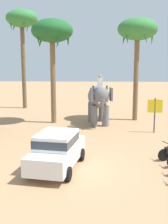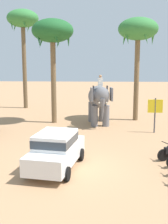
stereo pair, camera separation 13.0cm
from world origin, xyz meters
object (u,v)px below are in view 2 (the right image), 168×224
object	(u,v)px
car_sedan_foreground	(56,149)
signboard_yellow	(155,108)
palm_tree_behind_elephant	(23,22)
elephant_with_mahout	(99,99)
palm_tree_near_hut	(53,34)
palm_tree_left_of_road	(138,32)

from	to	relation	value
car_sedan_foreground	signboard_yellow	size ratio (longest dim) A/B	1.80
palm_tree_behind_elephant	elephant_with_mahout	bearing A→B (deg)	-45.09
palm_tree_near_hut	palm_tree_behind_elephant	bearing A→B (deg)	119.91
car_sedan_foreground	signboard_yellow	world-z (taller)	signboard_yellow
signboard_yellow	palm_tree_left_of_road	bearing A→B (deg)	99.89
car_sedan_foreground	palm_tree_left_of_road	xyz separation A→B (m)	(4.97, 11.44, 6.25)
car_sedan_foreground	palm_tree_near_hut	distance (m)	11.85
palm_tree_behind_elephant	palm_tree_near_hut	distance (m)	8.65
elephant_with_mahout	palm_tree_behind_elephant	distance (m)	12.99
elephant_with_mahout	palm_tree_behind_elephant	bearing A→B (deg)	134.91
palm_tree_behind_elephant	palm_tree_left_of_road	bearing A→B (deg)	-28.72
elephant_with_mahout	signboard_yellow	distance (m)	4.57
elephant_with_mahout	palm_tree_near_hut	bearing A→B (deg)	171.93
car_sedan_foreground	palm_tree_left_of_road	size ratio (longest dim) A/B	0.52
palm_tree_near_hut	palm_tree_left_of_road	distance (m)	6.80
palm_tree_near_hut	palm_tree_left_of_road	bearing A→B (deg)	11.59
car_sedan_foreground	palm_tree_left_of_road	distance (m)	13.95
elephant_with_mahout	palm_tree_left_of_road	distance (m)	6.31
palm_tree_behind_elephant	palm_tree_near_hut	xyz separation A→B (m)	(4.21, -7.32, -1.85)
palm_tree_left_of_road	palm_tree_behind_elephant	bearing A→B (deg)	151.28
palm_tree_left_of_road	palm_tree_near_hut	bearing A→B (deg)	-168.41
palm_tree_left_of_road	car_sedan_foreground	bearing A→B (deg)	-113.50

